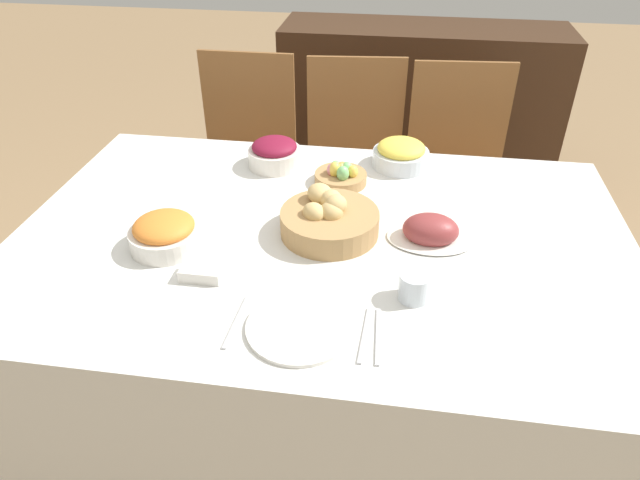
{
  "coord_description": "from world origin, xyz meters",
  "views": [
    {
      "loc": [
        0.19,
        -1.34,
        1.65
      ],
      "look_at": [
        0.01,
        -0.09,
        0.79
      ],
      "focal_mm": 32.0,
      "sensor_mm": 36.0,
      "label": 1
    }
  ],
  "objects_px": {
    "ham_platter": "(430,231)",
    "beet_salad_bowl": "(275,153)",
    "chair_far_left": "(245,159)",
    "pineapple_bowl": "(401,154)",
    "bread_basket": "(329,219)",
    "fork": "(237,321)",
    "butter_dish": "(202,272)",
    "dinner_plate": "(300,327)",
    "drinking_cup": "(414,287)",
    "knife": "(365,334)",
    "spoon": "(378,336)",
    "carrot_bowl": "(165,233)",
    "egg_basket": "(341,175)",
    "sideboard": "(418,114)",
    "chair_far_center": "(354,166)",
    "chair_far_right": "(456,173)"
  },
  "relations": [
    {
      "from": "ham_platter",
      "to": "beet_salad_bowl",
      "type": "xyz_separation_m",
      "value": [
        -0.53,
        0.39,
        0.02
      ]
    },
    {
      "from": "chair_far_left",
      "to": "pineapple_bowl",
      "type": "distance_m",
      "value": 0.86
    },
    {
      "from": "bread_basket",
      "to": "fork",
      "type": "relative_size",
      "value": 1.53
    },
    {
      "from": "beet_salad_bowl",
      "to": "butter_dish",
      "type": "distance_m",
      "value": 0.65
    },
    {
      "from": "dinner_plate",
      "to": "drinking_cup",
      "type": "distance_m",
      "value": 0.3
    },
    {
      "from": "knife",
      "to": "spoon",
      "type": "height_order",
      "value": "same"
    },
    {
      "from": "chair_far_left",
      "to": "carrot_bowl",
      "type": "xyz_separation_m",
      "value": [
        0.06,
        -1.03,
        0.28
      ]
    },
    {
      "from": "ham_platter",
      "to": "dinner_plate",
      "type": "relative_size",
      "value": 0.97
    },
    {
      "from": "egg_basket",
      "to": "drinking_cup",
      "type": "distance_m",
      "value": 0.61
    },
    {
      "from": "dinner_plate",
      "to": "drinking_cup",
      "type": "bearing_deg",
      "value": 30.05
    },
    {
      "from": "egg_basket",
      "to": "spoon",
      "type": "bearing_deg",
      "value": -76.57
    },
    {
      "from": "bread_basket",
      "to": "knife",
      "type": "height_order",
      "value": "bread_basket"
    },
    {
      "from": "egg_basket",
      "to": "butter_dish",
      "type": "relative_size",
      "value": 1.62
    },
    {
      "from": "sideboard",
      "to": "beet_salad_bowl",
      "type": "bearing_deg",
      "value": -111.89
    },
    {
      "from": "chair_far_center",
      "to": "sideboard",
      "type": "height_order",
      "value": "chair_far_center"
    },
    {
      "from": "egg_basket",
      "to": "butter_dish",
      "type": "distance_m",
      "value": 0.62
    },
    {
      "from": "dinner_plate",
      "to": "fork",
      "type": "bearing_deg",
      "value": 180.0
    },
    {
      "from": "chair_far_right",
      "to": "fork",
      "type": "xyz_separation_m",
      "value": [
        -0.6,
        -1.3,
        0.24
      ]
    },
    {
      "from": "fork",
      "to": "spoon",
      "type": "height_order",
      "value": "same"
    },
    {
      "from": "chair_far_right",
      "to": "spoon",
      "type": "xyz_separation_m",
      "value": [
        -0.27,
        -1.3,
        0.24
      ]
    },
    {
      "from": "beet_salad_bowl",
      "to": "butter_dish",
      "type": "height_order",
      "value": "beet_salad_bowl"
    },
    {
      "from": "chair_far_right",
      "to": "ham_platter",
      "type": "distance_m",
      "value": 0.94
    },
    {
      "from": "bread_basket",
      "to": "drinking_cup",
      "type": "distance_m",
      "value": 0.36
    },
    {
      "from": "pineapple_bowl",
      "to": "spoon",
      "type": "xyz_separation_m",
      "value": [
        -0.02,
        -0.86,
        -0.04
      ]
    },
    {
      "from": "chair_far_center",
      "to": "pineapple_bowl",
      "type": "height_order",
      "value": "chair_far_center"
    },
    {
      "from": "bread_basket",
      "to": "sideboard",
      "type": "bearing_deg",
      "value": 80.8
    },
    {
      "from": "chair_far_right",
      "to": "bread_basket",
      "type": "xyz_separation_m",
      "value": [
        -0.43,
        -0.89,
        0.28
      ]
    },
    {
      "from": "sideboard",
      "to": "bread_basket",
      "type": "xyz_separation_m",
      "value": [
        -0.27,
        -1.66,
        0.33
      ]
    },
    {
      "from": "dinner_plate",
      "to": "butter_dish",
      "type": "relative_size",
      "value": 2.35
    },
    {
      "from": "dinner_plate",
      "to": "spoon",
      "type": "distance_m",
      "value": 0.18
    },
    {
      "from": "spoon",
      "to": "drinking_cup",
      "type": "xyz_separation_m",
      "value": [
        0.08,
        0.15,
        0.03
      ]
    },
    {
      "from": "beet_salad_bowl",
      "to": "carrot_bowl",
      "type": "relative_size",
      "value": 0.93
    },
    {
      "from": "drinking_cup",
      "to": "sideboard",
      "type": "bearing_deg",
      "value": 89.24
    },
    {
      "from": "bread_basket",
      "to": "ham_platter",
      "type": "xyz_separation_m",
      "value": [
        0.29,
        0.0,
        -0.02
      ]
    },
    {
      "from": "drinking_cup",
      "to": "ham_platter",
      "type": "bearing_deg",
      "value": 80.88
    },
    {
      "from": "sideboard",
      "to": "fork",
      "type": "xyz_separation_m",
      "value": [
        -0.43,
        -2.07,
        0.29
      ]
    },
    {
      "from": "carrot_bowl",
      "to": "chair_far_right",
      "type": "bearing_deg",
      "value": 49.88
    },
    {
      "from": "knife",
      "to": "dinner_plate",
      "type": "bearing_deg",
      "value": -177.31
    },
    {
      "from": "chair_far_left",
      "to": "bread_basket",
      "type": "xyz_separation_m",
      "value": [
        0.5,
        -0.89,
        0.28
      ]
    },
    {
      "from": "ham_platter",
      "to": "chair_far_center",
      "type": "bearing_deg",
      "value": 108.29
    },
    {
      "from": "bread_basket",
      "to": "egg_basket",
      "type": "height_order",
      "value": "bread_basket"
    },
    {
      "from": "sideboard",
      "to": "carrot_bowl",
      "type": "bearing_deg",
      "value": -111.35
    },
    {
      "from": "dinner_plate",
      "to": "drinking_cup",
      "type": "height_order",
      "value": "drinking_cup"
    },
    {
      "from": "butter_dish",
      "to": "spoon",
      "type": "bearing_deg",
      "value": -18.29
    },
    {
      "from": "carrot_bowl",
      "to": "spoon",
      "type": "relative_size",
      "value": 1.07
    },
    {
      "from": "sideboard",
      "to": "butter_dish",
      "type": "height_order",
      "value": "sideboard"
    },
    {
      "from": "carrot_bowl",
      "to": "sideboard",
      "type": "bearing_deg",
      "value": 68.65
    },
    {
      "from": "egg_basket",
      "to": "butter_dish",
      "type": "bearing_deg",
      "value": -117.81
    },
    {
      "from": "bread_basket",
      "to": "carrot_bowl",
      "type": "bearing_deg",
      "value": -162.6
    },
    {
      "from": "egg_basket",
      "to": "ham_platter",
      "type": "distance_m",
      "value": 0.41
    }
  ]
}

